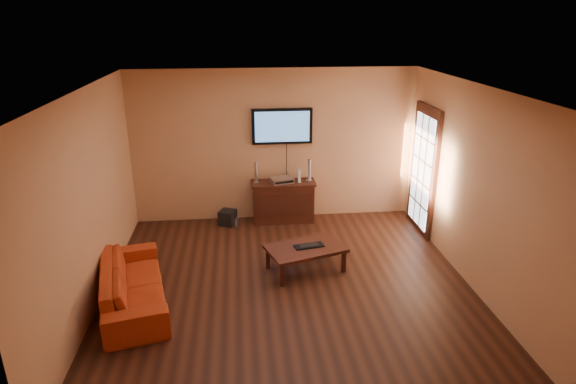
{
  "coord_description": "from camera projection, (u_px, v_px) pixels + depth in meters",
  "views": [
    {
      "loc": [
        -0.61,
        -5.75,
        3.53
      ],
      "look_at": [
        0.07,
        0.8,
        1.1
      ],
      "focal_mm": 30.0,
      "sensor_mm": 36.0,
      "label": 1
    }
  ],
  "objects": [
    {
      "name": "speaker_right",
      "position": [
        309.0,
        171.0,
        8.54
      ],
      "size": [
        0.11,
        0.11,
        0.4
      ],
      "color": "silver",
      "rests_on": "media_console"
    },
    {
      "name": "coffee_table",
      "position": [
        306.0,
        250.0,
        6.97
      ],
      "size": [
        1.24,
        0.96,
        0.38
      ],
      "color": "black",
      "rests_on": "ground"
    },
    {
      "name": "television",
      "position": [
        282.0,
        126.0,
        8.36
      ],
      "size": [
        1.06,
        0.08,
        0.62
      ],
      "color": "black",
      "rests_on": "ground"
    },
    {
      "name": "speaker_left",
      "position": [
        256.0,
        173.0,
        8.46
      ],
      "size": [
        0.1,
        0.1,
        0.37
      ],
      "color": "silver",
      "rests_on": "media_console"
    },
    {
      "name": "ground_plane",
      "position": [
        289.0,
        287.0,
        6.65
      ],
      "size": [
        5.0,
        5.0,
        0.0
      ],
      "primitive_type": "plane",
      "color": "black",
      "rests_on": "ground"
    },
    {
      "name": "french_door",
      "position": [
        423.0,
        171.0,
        8.11
      ],
      "size": [
        0.07,
        1.02,
        2.22
      ],
      "color": "black",
      "rests_on": "ground"
    },
    {
      "name": "game_console",
      "position": [
        299.0,
        175.0,
        8.52
      ],
      "size": [
        0.06,
        0.17,
        0.23
      ],
      "primitive_type": "cube",
      "rotation": [
        0.0,
        0.0,
        -0.09
      ],
      "color": "white",
      "rests_on": "media_console"
    },
    {
      "name": "subwoofer",
      "position": [
        228.0,
        217.0,
        8.58
      ],
      "size": [
        0.35,
        0.35,
        0.26
      ],
      "primitive_type": "cube",
      "rotation": [
        0.0,
        0.0,
        -0.43
      ],
      "color": "black",
      "rests_on": "ground"
    },
    {
      "name": "sofa",
      "position": [
        132.0,
        278.0,
        6.15
      ],
      "size": [
        0.97,
        1.98,
        0.74
      ],
      "primitive_type": "imported",
      "rotation": [
        0.0,
        0.0,
        1.8
      ],
      "color": "#AF3413",
      "rests_on": "ground"
    },
    {
      "name": "bottle",
      "position": [
        237.0,
        223.0,
        8.42
      ],
      "size": [
        0.07,
        0.07,
        0.22
      ],
      "color": "white",
      "rests_on": "ground"
    },
    {
      "name": "media_console",
      "position": [
        283.0,
        201.0,
        8.65
      ],
      "size": [
        1.14,
        0.43,
        0.74
      ],
      "color": "black",
      "rests_on": "ground"
    },
    {
      "name": "keyboard",
      "position": [
        309.0,
        246.0,
        6.96
      ],
      "size": [
        0.45,
        0.24,
        0.03
      ],
      "color": "black",
      "rests_on": "coffee_table"
    },
    {
      "name": "room_walls",
      "position": [
        284.0,
        157.0,
        6.65
      ],
      "size": [
        5.0,
        5.0,
        5.0
      ],
      "color": "tan",
      "rests_on": "ground"
    },
    {
      "name": "av_receiver",
      "position": [
        282.0,
        180.0,
        8.5
      ],
      "size": [
        0.45,
        0.37,
        0.09
      ],
      "primitive_type": "cube",
      "rotation": [
        0.0,
        0.0,
        0.25
      ],
      "color": "silver",
      "rests_on": "media_console"
    }
  ]
}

